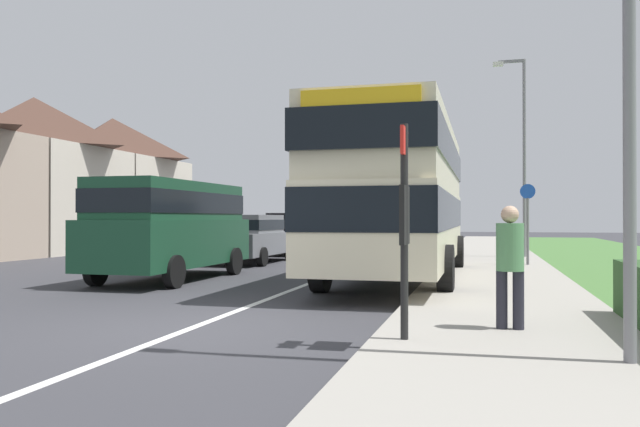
{
  "coord_description": "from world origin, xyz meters",
  "views": [
    {
      "loc": [
        3.88,
        -7.97,
        1.52
      ],
      "look_at": [
        0.77,
        3.92,
        1.6
      ],
      "focal_mm": 35.13,
      "sensor_mm": 36.0,
      "label": 1
    }
  ],
  "objects_px": {
    "parked_van_dark_green": "(171,222)",
    "parked_car_black": "(294,232)",
    "street_lamp_mid": "(521,144)",
    "parked_car_grey": "(250,236)",
    "parked_car_white": "(328,230)",
    "pedestrian_at_stop": "(510,261)",
    "bus_stop_sign": "(404,216)",
    "double_decker_bus": "(400,192)",
    "cycle_route_sign": "(528,221)"
  },
  "relations": [
    {
      "from": "parked_van_dark_green",
      "to": "parked_car_black",
      "type": "xyz_separation_m",
      "value": [
        -0.24,
        11.0,
        -0.47
      ]
    },
    {
      "from": "parked_van_dark_green",
      "to": "street_lamp_mid",
      "type": "xyz_separation_m",
      "value": [
        8.69,
        9.62,
        2.74
      ]
    },
    {
      "from": "parked_car_grey",
      "to": "parked_car_white",
      "type": "bearing_deg",
      "value": 89.12
    },
    {
      "from": "parked_car_black",
      "to": "pedestrian_at_stop",
      "type": "bearing_deg",
      "value": -64.5
    },
    {
      "from": "parked_car_white",
      "to": "street_lamp_mid",
      "type": "height_order",
      "value": "street_lamp_mid"
    },
    {
      "from": "parked_van_dark_green",
      "to": "bus_stop_sign",
      "type": "distance_m",
      "value": 9.27
    },
    {
      "from": "parked_car_grey",
      "to": "pedestrian_at_stop",
      "type": "bearing_deg",
      "value": -55.5
    },
    {
      "from": "pedestrian_at_stop",
      "to": "bus_stop_sign",
      "type": "xyz_separation_m",
      "value": [
        -1.2,
        -0.99,
        0.56
      ]
    },
    {
      "from": "parked_car_grey",
      "to": "parked_car_black",
      "type": "xyz_separation_m",
      "value": [
        -0.05,
        5.16,
        0.04
      ]
    },
    {
      "from": "double_decker_bus",
      "to": "parked_car_black",
      "type": "bearing_deg",
      "value": 120.14
    },
    {
      "from": "double_decker_bus",
      "to": "bus_stop_sign",
      "type": "xyz_separation_m",
      "value": [
        1.07,
        -7.88,
        -0.6
      ]
    },
    {
      "from": "parked_van_dark_green",
      "to": "bus_stop_sign",
      "type": "relative_size",
      "value": 2.07
    },
    {
      "from": "parked_car_black",
      "to": "street_lamp_mid",
      "type": "bearing_deg",
      "value": -8.79
    },
    {
      "from": "parked_van_dark_green",
      "to": "parked_car_white",
      "type": "xyz_separation_m",
      "value": [
        -0.03,
        16.05,
        -0.5
      ]
    },
    {
      "from": "parked_car_grey",
      "to": "pedestrian_at_stop",
      "type": "relative_size",
      "value": 2.75
    },
    {
      "from": "double_decker_bus",
      "to": "parked_car_grey",
      "type": "distance_m",
      "value": 7.34
    },
    {
      "from": "parked_car_grey",
      "to": "parked_car_black",
      "type": "relative_size",
      "value": 1.03
    },
    {
      "from": "bus_stop_sign",
      "to": "street_lamp_mid",
      "type": "height_order",
      "value": "street_lamp_mid"
    },
    {
      "from": "pedestrian_at_stop",
      "to": "bus_stop_sign",
      "type": "distance_m",
      "value": 1.66
    },
    {
      "from": "street_lamp_mid",
      "to": "parked_van_dark_green",
      "type": "bearing_deg",
      "value": -132.09
    },
    {
      "from": "bus_stop_sign",
      "to": "cycle_route_sign",
      "type": "relative_size",
      "value": 1.03
    },
    {
      "from": "parked_car_grey",
      "to": "street_lamp_mid",
      "type": "distance_m",
      "value": 10.18
    },
    {
      "from": "pedestrian_at_stop",
      "to": "street_lamp_mid",
      "type": "relative_size",
      "value": 0.23
    },
    {
      "from": "parked_car_white",
      "to": "parked_car_black",
      "type": "bearing_deg",
      "value": -92.33
    },
    {
      "from": "pedestrian_at_stop",
      "to": "bus_stop_sign",
      "type": "height_order",
      "value": "bus_stop_sign"
    },
    {
      "from": "parked_van_dark_green",
      "to": "cycle_route_sign",
      "type": "xyz_separation_m",
      "value": [
        8.65,
        5.72,
        0.02
      ]
    },
    {
      "from": "parked_van_dark_green",
      "to": "bus_stop_sign",
      "type": "bearing_deg",
      "value": -45.58
    },
    {
      "from": "pedestrian_at_stop",
      "to": "cycle_route_sign",
      "type": "xyz_separation_m",
      "value": [
        0.96,
        11.35,
        0.45
      ]
    },
    {
      "from": "double_decker_bus",
      "to": "parked_van_dark_green",
      "type": "height_order",
      "value": "double_decker_bus"
    },
    {
      "from": "parked_car_black",
      "to": "pedestrian_at_stop",
      "type": "height_order",
      "value": "parked_car_black"
    },
    {
      "from": "parked_car_black",
      "to": "parked_car_white",
      "type": "xyz_separation_m",
      "value": [
        0.21,
        5.06,
        -0.03
      ]
    },
    {
      "from": "parked_car_white",
      "to": "cycle_route_sign",
      "type": "relative_size",
      "value": 1.55
    },
    {
      "from": "double_decker_bus",
      "to": "pedestrian_at_stop",
      "type": "relative_size",
      "value": 6.15
    },
    {
      "from": "parked_van_dark_green",
      "to": "cycle_route_sign",
      "type": "distance_m",
      "value": 10.37
    },
    {
      "from": "parked_car_black",
      "to": "street_lamp_mid",
      "type": "xyz_separation_m",
      "value": [
        8.92,
        -1.38,
        3.21
      ]
    },
    {
      "from": "double_decker_bus",
      "to": "street_lamp_mid",
      "type": "bearing_deg",
      "value": 68.62
    },
    {
      "from": "double_decker_bus",
      "to": "pedestrian_at_stop",
      "type": "height_order",
      "value": "double_decker_bus"
    },
    {
      "from": "bus_stop_sign",
      "to": "pedestrian_at_stop",
      "type": "bearing_deg",
      "value": 39.42
    },
    {
      "from": "cycle_route_sign",
      "to": "bus_stop_sign",
      "type": "bearing_deg",
      "value": -99.93
    },
    {
      "from": "double_decker_bus",
      "to": "parked_car_white",
      "type": "bearing_deg",
      "value": 110.22
    },
    {
      "from": "double_decker_bus",
      "to": "pedestrian_at_stop",
      "type": "distance_m",
      "value": 7.35
    },
    {
      "from": "parked_car_grey",
      "to": "bus_stop_sign",
      "type": "height_order",
      "value": "bus_stop_sign"
    },
    {
      "from": "double_decker_bus",
      "to": "bus_stop_sign",
      "type": "relative_size",
      "value": 3.95
    },
    {
      "from": "parked_car_white",
      "to": "bus_stop_sign",
      "type": "xyz_separation_m",
      "value": [
        6.52,
        -22.67,
        0.64
      ]
    },
    {
      "from": "street_lamp_mid",
      "to": "parked_car_black",
      "type": "bearing_deg",
      "value": 171.21
    },
    {
      "from": "parked_van_dark_green",
      "to": "parked_car_grey",
      "type": "xyz_separation_m",
      "value": [
        -0.19,
        5.84,
        -0.51
      ]
    },
    {
      "from": "parked_car_grey",
      "to": "street_lamp_mid",
      "type": "bearing_deg",
      "value": 23.08
    },
    {
      "from": "parked_car_grey",
      "to": "street_lamp_mid",
      "type": "xyz_separation_m",
      "value": [
        8.88,
        3.78,
        3.25
      ]
    },
    {
      "from": "double_decker_bus",
      "to": "parked_car_white",
      "type": "relative_size",
      "value": 2.63
    },
    {
      "from": "cycle_route_sign",
      "to": "parked_car_grey",
      "type": "bearing_deg",
      "value": 179.27
    }
  ]
}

